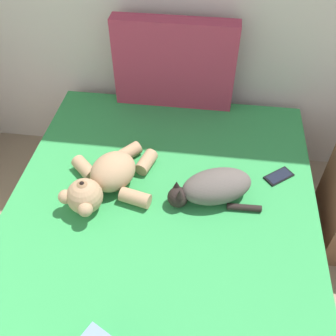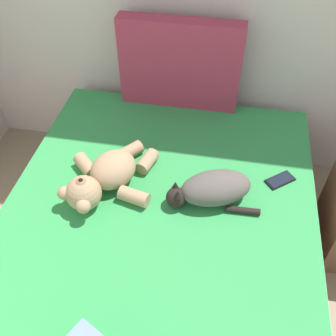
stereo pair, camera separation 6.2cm
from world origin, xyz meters
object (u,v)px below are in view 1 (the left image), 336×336
at_px(cat, 213,188).
at_px(teddy_bear, 105,179).
at_px(cell_phone, 279,176).
at_px(bed, 159,256).
at_px(patterned_cushion, 174,64).

distance_m(cat, teddy_bear, 0.51).
height_order(teddy_bear, cell_phone, teddy_bear).
bearing_deg(teddy_bear, bed, -32.84).
relative_size(patterned_cushion, cat, 1.59).
bearing_deg(patterned_cushion, teddy_bear, -107.29).
xyz_separation_m(bed, teddy_bear, (-0.28, 0.18, 0.34)).
height_order(bed, cell_phone, cell_phone).
relative_size(teddy_bear, cell_phone, 3.42).
bearing_deg(cell_phone, teddy_bear, -166.81).
height_order(bed, teddy_bear, teddy_bear).
xyz_separation_m(teddy_bear, cell_phone, (0.85, 0.20, -0.07)).
height_order(bed, patterned_cushion, patterned_cushion).
xyz_separation_m(cat, teddy_bear, (-0.51, -0.02, 0.01)).
bearing_deg(cat, patterned_cushion, 110.31).
relative_size(bed, cell_phone, 12.66).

